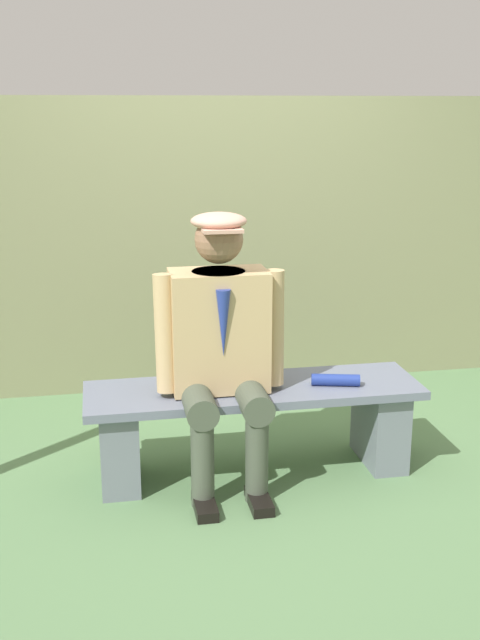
{
  "coord_description": "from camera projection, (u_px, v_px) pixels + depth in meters",
  "views": [
    {
      "loc": [
        0.74,
        3.57,
        1.83
      ],
      "look_at": [
        0.07,
        0.0,
        0.81
      ],
      "focal_mm": 43.44,
      "sensor_mm": 36.0,
      "label": 1
    }
  ],
  "objects": [
    {
      "name": "stadium_wall",
      "position": [
        211.0,
        244.0,
        5.1
      ],
      "size": [
        12.0,
        0.24,
        1.88
      ],
      "primitive_type": "cube",
      "color": "gray",
      "rests_on": "ground"
    },
    {
      "name": "bench",
      "position": [
        254.0,
        418.0,
        3.93
      ],
      "size": [
        1.69,
        0.48,
        0.46
      ],
      "color": "slate",
      "rests_on": "ground"
    },
    {
      "name": "ground_plane",
      "position": [
        253.0,
        471.0,
        4.0
      ],
      "size": [
        30.0,
        30.0,
        0.0
      ],
      "primitive_type": "plane",
      "color": "#567B4F"
    },
    {
      "name": "seated_man",
      "position": [
        221.0,
        339.0,
        3.72
      ],
      "size": [
        0.64,
        0.61,
        1.35
      ],
      "color": "tan",
      "rests_on": "ground"
    },
    {
      "name": "rolled_magazine",
      "position": [
        336.0,
        380.0,
        3.88
      ],
      "size": [
        0.25,
        0.12,
        0.06
      ],
      "primitive_type": "cylinder",
      "rotation": [
        0.0,
        1.57,
        -0.25
      ],
      "color": "navy",
      "rests_on": "bench"
    }
  ]
}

